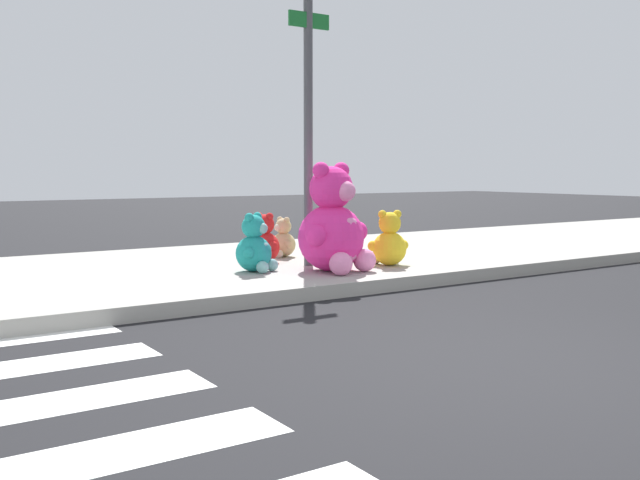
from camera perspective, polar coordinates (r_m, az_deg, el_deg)
The scene contains 9 objects.
ground_plane at distance 4.95m, azimuth 17.41°, elevation -10.16°, with size 60.00×60.00×0.00m, color black.
sidewalk at distance 9.07m, azimuth -9.00°, elevation -2.39°, with size 28.00×4.40×0.15m, color #9E9B93.
sign_pole at distance 8.77m, azimuth -0.94°, elevation 9.02°, with size 0.56×0.11×3.20m.
plush_pink_large at distance 8.28m, azimuth 1.09°, elevation 0.97°, with size 0.95×0.89×1.26m.
plush_lime at distance 9.59m, azimuth 0.64°, elevation -0.09°, with size 0.40×0.40×0.56m.
plush_yellow at distance 8.88m, azimuth 5.51°, elevation -0.25°, with size 0.51×0.49×0.68m.
plush_red at distance 9.12m, azimuth -4.53°, elevation -0.21°, with size 0.45×0.47×0.64m.
plush_tan at distance 9.71m, azimuth -3.01°, elevation -0.07°, with size 0.37×0.42×0.54m.
plush_teal at distance 8.31m, azimuth -5.18°, elevation -0.64°, with size 0.47×0.49×0.68m.
Camera 1 is at (-3.72, -2.98, 1.32)m, focal length 40.24 mm.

